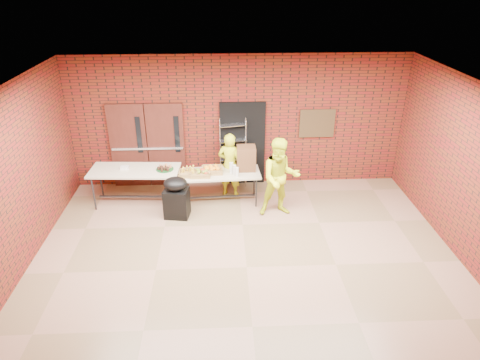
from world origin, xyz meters
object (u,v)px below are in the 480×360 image
table_left (135,172)px  table_right (221,175)px  volunteer_man (280,178)px  wire_rack (233,153)px  covered_grill (176,197)px  volunteer_woman (230,165)px  coffee_dispenser (246,158)px

table_left → table_right: bearing=1.3°
volunteer_man → wire_rack: bearing=120.6°
covered_grill → wire_rack: bearing=57.4°
table_right → table_left: bearing=175.1°
volunteer_man → covered_grill: bearing=176.8°
covered_grill → volunteer_woman: (1.18, 0.95, 0.31)m
coffee_dispenser → volunteer_man: size_ratio=0.32×
table_right → volunteer_man: 1.43m
table_right → volunteer_man: (1.27, -0.62, 0.22)m
table_right → volunteer_man: volunteer_man is taller
table_left → volunteer_man: size_ratio=1.16×
table_left → covered_grill: 1.24m
wire_rack → coffee_dispenser: size_ratio=3.10×
volunteer_woman → covered_grill: bearing=56.5°
covered_grill → volunteer_man: 2.28m
table_right → coffee_dispenser: (0.58, 0.17, 0.34)m
wire_rack → covered_grill: 1.96m
volunteer_man → table_right: bearing=150.5°
coffee_dispenser → covered_grill: 1.83m
covered_grill → volunteer_man: size_ratio=0.53×
coffee_dispenser → volunteer_woman: volunteer_woman is taller
table_left → volunteer_woman: 2.18m
volunteer_woman → volunteer_man: (1.06, -0.94, 0.11)m
table_left → volunteer_woman: (2.16, 0.26, 0.02)m
coffee_dispenser → covered_grill: coffee_dispenser is taller
covered_grill → coffee_dispenser: bearing=36.2°
coffee_dispenser → volunteer_woman: (-0.37, 0.15, -0.23)m
wire_rack → coffee_dispenser: (0.28, -0.64, 0.14)m
volunteer_woman → volunteer_man: bearing=156.0°
table_left → covered_grill: bearing=-32.1°
covered_grill → volunteer_woman: size_ratio=0.60×
wire_rack → volunteer_woman: (-0.09, -0.49, -0.09)m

